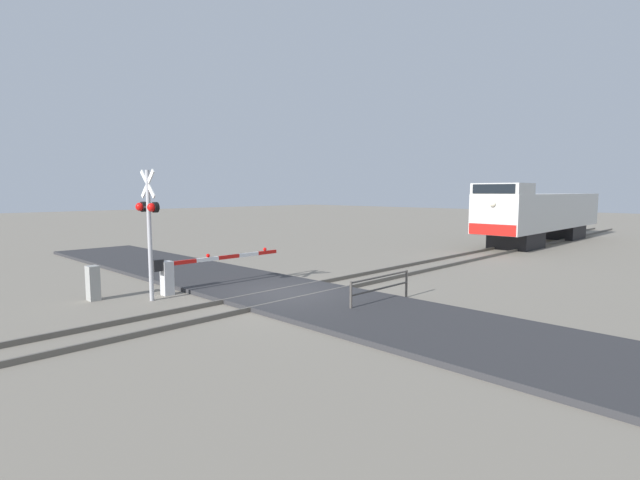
{
  "coord_description": "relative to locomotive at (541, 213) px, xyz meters",
  "views": [
    {
      "loc": [
        11.94,
        -10.62,
        3.62
      ],
      "look_at": [
        -0.84,
        2.38,
        1.73
      ],
      "focal_mm": 26.36,
      "sensor_mm": 36.0,
      "label": 1
    }
  ],
  "objects": [
    {
      "name": "rail_track_left",
      "position": [
        -0.72,
        -23.52,
        -2.01
      ],
      "size": [
        0.08,
        80.0,
        0.15
      ],
      "primitive_type": "cube",
      "color": "#59544C",
      "rests_on": "ground_plane"
    },
    {
      "name": "road_surface",
      "position": [
        0.0,
        -23.52,
        -2.01
      ],
      "size": [
        36.0,
        4.45,
        0.15
      ],
      "primitive_type": "cube",
      "color": "#2D2D30",
      "rests_on": "ground_plane"
    },
    {
      "name": "locomotive",
      "position": [
        0.0,
        0.0,
        0.0
      ],
      "size": [
        2.96,
        16.08,
        4.1
      ],
      "color": "black",
      "rests_on": "ground_plane"
    },
    {
      "name": "guard_railing",
      "position": [
        2.97,
        -22.24,
        -1.45
      ],
      "size": [
        0.08,
        2.99,
        0.95
      ],
      "color": "#4C4742",
      "rests_on": "ground_plane"
    },
    {
      "name": "rail_track_right",
      "position": [
        0.72,
        -23.52,
        -2.01
      ],
      "size": [
        0.08,
        80.0,
        0.15
      ],
      "primitive_type": "cube",
      "color": "#59544C",
      "rests_on": "ground_plane"
    },
    {
      "name": "ground_plane",
      "position": [
        0.0,
        -23.52,
        -2.08
      ],
      "size": [
        160.0,
        160.0,
        0.0
      ],
      "primitive_type": "plane",
      "color": "gray"
    },
    {
      "name": "utility_cabinet",
      "position": [
        -4.23,
        -28.48,
        -1.5
      ],
      "size": [
        0.42,
        0.34,
        1.16
      ],
      "primitive_type": "cube",
      "color": "#999993",
      "rests_on": "ground_plane"
    },
    {
      "name": "crossing_gate",
      "position": [
        -3.22,
        -25.7,
        -1.27
      ],
      "size": [
        0.36,
        5.48,
        1.3
      ],
      "color": "silver",
      "rests_on": "ground_plane"
    },
    {
      "name": "crossing_signal",
      "position": [
        -2.79,
        -27.15,
        0.64
      ],
      "size": [
        1.18,
        0.33,
        4.34
      ],
      "color": "#ADADB2",
      "rests_on": "ground_plane"
    }
  ]
}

